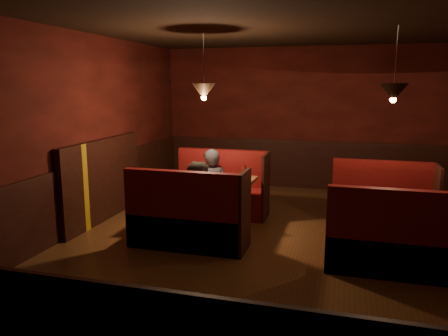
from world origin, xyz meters
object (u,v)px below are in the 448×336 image
(main_bench_far, at_px, (222,194))
(second_bench_far, at_px, (382,209))
(main_table, at_px, (206,191))
(main_bench_near, at_px, (188,223))
(diner_b, at_px, (201,192))
(second_bench_near, at_px, (392,247))
(second_table, at_px, (385,209))
(diner_a, at_px, (211,172))

(main_bench_far, bearing_deg, second_bench_far, -4.34)
(main_table, distance_m, main_bench_near, 0.85)
(main_table, xyz_separation_m, second_bench_far, (2.54, 0.62, -0.26))
(main_bench_near, xyz_separation_m, diner_b, (0.15, 0.11, 0.41))
(second_bench_near, bearing_deg, main_bench_near, 176.89)
(main_bench_near, distance_m, diner_b, 0.45)
(main_bench_near, bearing_deg, diner_b, 36.09)
(main_bench_near, distance_m, second_bench_near, 2.53)
(second_table, bearing_deg, second_bench_near, -87.80)
(main_table, height_order, main_bench_near, main_bench_near)
(main_bench_far, distance_m, diner_b, 1.58)
(main_bench_near, xyz_separation_m, second_table, (2.50, 0.65, 0.21))
(main_bench_near, height_order, diner_b, diner_b)
(second_bench_far, bearing_deg, main_bench_near, -150.45)
(diner_a, bearing_deg, second_table, 151.18)
(second_bench_near, height_order, diner_b, diner_b)
(second_bench_near, distance_m, diner_a, 3.10)
(second_table, bearing_deg, diner_b, -167.09)
(main_bench_far, relative_size, diner_a, 1.06)
(second_bench_far, height_order, second_bench_near, same)
(main_bench_near, xyz_separation_m, diner_a, (-0.12, 1.43, 0.40))
(main_bench_far, xyz_separation_m, second_bench_far, (2.53, -0.19, -0.01))
(second_bench_far, bearing_deg, diner_a, -179.90)
(second_bench_far, bearing_deg, main_table, -166.32)
(main_table, relative_size, second_table, 1.09)
(diner_a, bearing_deg, main_bench_near, 82.50)
(main_table, xyz_separation_m, main_bench_far, (0.02, 0.81, -0.25))
(diner_a, height_order, diner_b, diner_b)
(main_table, bearing_deg, second_bench_far, 13.68)
(second_bench_near, bearing_deg, second_bench_far, 90.00)
(second_bench_far, bearing_deg, main_bench_far, 175.66)
(second_table, xyz_separation_m, diner_b, (-2.34, -0.54, 0.20))
(main_table, bearing_deg, main_bench_near, -88.94)
(main_bench_far, distance_m, diner_a, 0.46)
(second_table, height_order, diner_b, diner_b)
(second_bench_far, height_order, diner_a, diner_a)
(main_table, relative_size, diner_b, 0.95)
(main_table, bearing_deg, diner_a, 99.45)
(second_bench_far, height_order, diner_b, diner_b)
(main_bench_near, height_order, second_bench_near, main_bench_near)
(main_table, bearing_deg, main_bench_far, 88.93)
(diner_b, bearing_deg, diner_a, 77.18)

